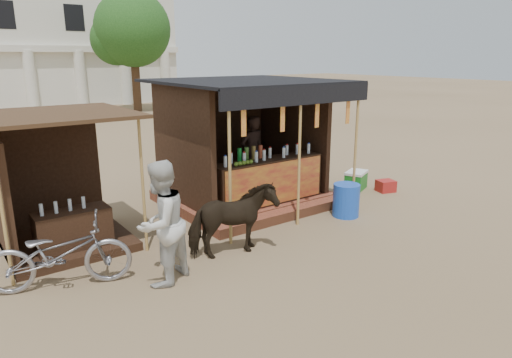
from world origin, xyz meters
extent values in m
plane|color=#846B4C|center=(0.00, 0.00, 0.00)|extent=(120.00, 120.00, 0.00)
cube|color=brown|center=(1.00, 3.50, 0.11)|extent=(3.40, 2.80, 0.22)
cube|color=brown|center=(1.00, 1.95, 0.10)|extent=(3.40, 0.35, 0.20)
cube|color=#362013|center=(1.00, 2.55, 0.69)|extent=(2.60, 0.55, 0.95)
cube|color=red|center=(1.00, 2.27, 0.69)|extent=(2.50, 0.02, 0.88)
cube|color=#362013|center=(1.00, 4.75, 1.47)|extent=(3.00, 0.12, 2.50)
cube|color=#362013|center=(-0.50, 3.50, 1.47)|extent=(0.12, 2.50, 2.50)
cube|color=#362013|center=(2.50, 3.50, 1.47)|extent=(0.12, 2.50, 2.50)
cube|color=black|center=(1.00, 3.30, 2.75)|extent=(3.60, 3.60, 0.06)
cube|color=black|center=(1.00, 1.52, 2.57)|extent=(3.60, 0.06, 0.36)
cylinder|color=tan|center=(-0.60, 1.55, 1.38)|extent=(0.06, 0.06, 2.75)
cylinder|color=tan|center=(1.00, 1.55, 1.38)|extent=(0.06, 0.06, 2.75)
cylinder|color=tan|center=(2.60, 1.55, 1.38)|extent=(0.06, 0.06, 2.75)
cube|color=red|center=(-0.30, 1.55, 2.20)|extent=(0.10, 0.02, 0.55)
cube|color=red|center=(0.57, 1.55, 2.20)|extent=(0.10, 0.02, 0.55)
cube|color=red|center=(1.43, 1.55, 2.20)|extent=(0.10, 0.02, 0.55)
cube|color=red|center=(2.30, 1.55, 2.20)|extent=(0.10, 0.02, 0.55)
imported|color=black|center=(1.36, 3.60, 1.08)|extent=(0.64, 0.44, 1.73)
cube|color=#362013|center=(-3.00, 3.20, 0.07)|extent=(2.00, 2.00, 0.15)
cube|color=#362013|center=(-3.00, 4.15, 1.05)|extent=(1.90, 0.10, 2.10)
cube|color=#362013|center=(-3.95, 3.20, 1.05)|extent=(0.10, 1.90, 2.10)
cube|color=#472D19|center=(-3.00, 3.10, 2.35)|extent=(2.40, 2.40, 0.06)
cylinder|color=tan|center=(-4.05, 2.15, 1.18)|extent=(0.05, 0.05, 2.35)
cylinder|color=tan|center=(-1.95, 2.15, 1.18)|extent=(0.05, 0.05, 2.35)
cube|color=#362013|center=(-3.00, 2.70, 0.40)|extent=(1.20, 0.50, 0.80)
imported|color=black|center=(-0.84, 1.11, 0.62)|extent=(1.56, 0.89, 1.24)
imported|color=gray|center=(-3.47, 1.67, 0.53)|extent=(2.12, 1.31, 1.05)
imported|color=beige|center=(-2.20, 0.93, 0.93)|extent=(1.13, 1.04, 1.86)
cylinder|color=blue|center=(2.16, 1.34, 0.35)|extent=(0.70, 0.70, 0.70)
cube|color=maroon|center=(4.31, 2.00, 0.14)|extent=(0.50, 0.46, 0.29)
cube|color=#1A7820|center=(3.88, 2.60, 0.20)|extent=(0.74, 0.64, 0.40)
cube|color=white|center=(3.88, 2.60, 0.43)|extent=(0.76, 0.67, 0.06)
cylinder|color=silver|center=(1.00, 26.40, 1.80)|extent=(0.70, 0.70, 3.60)
cylinder|color=silver|center=(4.00, 26.40, 1.80)|extent=(0.70, 0.70, 3.60)
cylinder|color=silver|center=(7.00, 26.40, 1.80)|extent=(0.70, 0.70, 3.60)
cylinder|color=silver|center=(10.00, 26.40, 1.80)|extent=(0.70, 0.70, 3.60)
cylinder|color=#382314|center=(6.00, 22.00, 2.00)|extent=(0.50, 0.50, 4.00)
sphere|color=#2E6221|center=(6.00, 22.00, 4.80)|extent=(4.40, 4.40, 4.40)
sphere|color=#2E6221|center=(5.20, 22.60, 4.20)|extent=(2.99, 2.99, 2.99)
camera|label=1|loc=(-4.76, -4.89, 3.28)|focal=32.00mm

